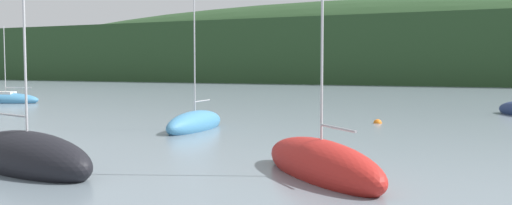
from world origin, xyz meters
TOP-DOWN VIEW (x-y plane):
  - wooded_hillside at (-14.85, 151.37)m, footprint 352.00×62.32m
  - sailboat_near_1 at (-3.56, 30.89)m, footprint 7.06×3.64m
  - sailboat_mid_2 at (5.73, 34.13)m, footprint 6.25×6.06m
  - sailboat_mid_3 at (-4.72, 43.63)m, footprint 2.21×6.22m
  - sailboat_far_6 at (-32.47, 55.07)m, footprint 6.71×4.02m
  - mooring_buoy_near at (3.60, 51.43)m, footprint 0.51×0.51m

SIDE VIEW (x-z plane):
  - mooring_buoy_near at x=3.60m, z-range -0.26..0.26m
  - sailboat_far_6 at x=-32.47m, z-range -3.47..4.14m
  - sailboat_mid_3 at x=-4.72m, z-range -3.64..4.32m
  - sailboat_mid_2 at x=5.73m, z-range -3.81..4.57m
  - sailboat_near_1 at x=-3.56m, z-range -4.08..4.93m
  - wooded_hillside at x=-14.85m, z-range -10.44..20.93m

